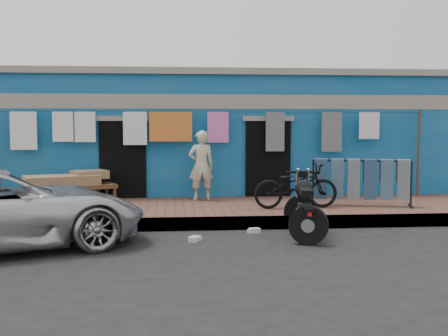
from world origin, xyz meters
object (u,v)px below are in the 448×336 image
(charpoy, at_px, (71,188))
(jeans_rack, at_px, (361,182))
(seated_person, at_px, (201,165))
(motorcycle, at_px, (305,205))
(bicycle, at_px, (296,181))

(charpoy, distance_m, jeans_rack, 6.43)
(seated_person, xyz_separation_m, motorcycle, (1.70, -3.16, -0.49))
(bicycle, xyz_separation_m, jeans_rack, (1.48, 0.20, -0.05))
(jeans_rack, bearing_deg, bicycle, -172.28)
(seated_person, xyz_separation_m, charpoy, (-2.93, -0.16, -0.47))
(seated_person, relative_size, motorcycle, 0.88)
(jeans_rack, bearing_deg, motorcycle, -131.30)
(seated_person, relative_size, bicycle, 0.91)
(motorcycle, bearing_deg, seated_person, 126.61)
(motorcycle, distance_m, jeans_rack, 2.58)
(seated_person, bearing_deg, jeans_rack, 153.28)
(seated_person, relative_size, jeans_rack, 0.73)
(bicycle, xyz_separation_m, charpoy, (-4.85, 1.26, -0.24))
(bicycle, height_order, charpoy, bicycle)
(seated_person, distance_m, bicycle, 2.40)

